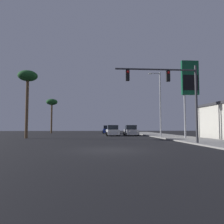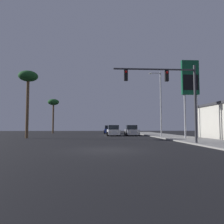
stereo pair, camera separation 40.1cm
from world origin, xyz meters
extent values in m
plane|color=black|center=(0.00, 0.00, 0.00)|extent=(120.00, 120.00, 0.00)
cube|color=gray|center=(9.50, 10.00, 0.06)|extent=(5.00, 60.00, 0.12)
cube|color=silver|center=(1.76, 20.82, 0.58)|extent=(1.86, 4.23, 0.80)
cube|color=black|center=(1.76, 20.97, 1.33)|extent=(1.63, 2.02, 0.70)
cylinder|color=black|center=(0.86, 19.52, 0.32)|extent=(0.24, 0.64, 0.64)
cylinder|color=black|center=(2.66, 19.52, 0.32)|extent=(0.24, 0.64, 0.64)
cylinder|color=black|center=(0.86, 22.12, 0.32)|extent=(0.24, 0.64, 0.64)
cylinder|color=black|center=(2.66, 22.12, 0.32)|extent=(0.24, 0.64, 0.64)
sphere|color=#F2EACC|center=(1.20, 18.70, 0.63)|extent=(0.18, 0.18, 0.18)
sphere|color=#F2EACC|center=(2.32, 18.70, 0.63)|extent=(0.18, 0.18, 0.18)
cube|color=#B7B7BC|center=(4.68, 20.86, 0.58)|extent=(1.88, 4.24, 0.80)
cube|color=black|center=(4.68, 21.01, 1.33)|extent=(1.64, 2.03, 0.70)
cylinder|color=black|center=(3.78, 19.56, 0.32)|extent=(0.24, 0.64, 0.64)
cylinder|color=black|center=(5.58, 19.56, 0.32)|extent=(0.24, 0.64, 0.64)
cylinder|color=black|center=(3.78, 22.16, 0.32)|extent=(0.24, 0.64, 0.64)
cylinder|color=black|center=(5.58, 22.16, 0.32)|extent=(0.24, 0.64, 0.64)
sphere|color=#F2EACC|center=(4.12, 18.74, 0.63)|extent=(0.18, 0.18, 0.18)
sphere|color=#F2EACC|center=(5.24, 18.74, 0.63)|extent=(0.18, 0.18, 0.18)
cube|color=navy|center=(1.57, 32.34, 0.58)|extent=(1.89, 4.24, 0.80)
cube|color=black|center=(1.57, 32.49, 1.33)|extent=(1.65, 2.04, 0.70)
cylinder|color=black|center=(0.67, 31.04, 0.32)|extent=(0.24, 0.64, 0.64)
cylinder|color=black|center=(2.47, 31.04, 0.32)|extent=(0.24, 0.64, 0.64)
cylinder|color=black|center=(0.67, 33.65, 0.32)|extent=(0.24, 0.64, 0.64)
cylinder|color=black|center=(2.47, 33.65, 0.32)|extent=(0.24, 0.64, 0.64)
sphere|color=#F2EACC|center=(1.01, 30.22, 0.63)|extent=(0.18, 0.18, 0.18)
sphere|color=#F2EACC|center=(2.13, 30.22, 0.63)|extent=(0.18, 0.18, 0.18)
cylinder|color=#38383D|center=(7.46, 3.93, 3.37)|extent=(0.20, 0.20, 6.50)
cylinder|color=#38383D|center=(4.04, 3.93, 6.22)|extent=(6.84, 0.14, 0.14)
cube|color=black|center=(5.07, 3.93, 5.67)|extent=(0.30, 0.24, 0.90)
sphere|color=red|center=(5.07, 3.79, 5.94)|extent=(0.20, 0.20, 0.20)
cube|color=black|center=(1.65, 3.93, 5.67)|extent=(0.30, 0.24, 0.90)
sphere|color=red|center=(1.65, 3.79, 5.94)|extent=(0.20, 0.20, 0.20)
cylinder|color=#99999E|center=(8.10, 16.15, 4.62)|extent=(0.18, 0.18, 9.00)
cylinder|color=#99999E|center=(7.40, 16.15, 8.97)|extent=(1.40, 0.10, 0.10)
ellipsoid|color=silver|center=(6.70, 16.15, 8.92)|extent=(0.50, 0.24, 0.20)
cylinder|color=#99999E|center=(9.28, 10.63, 2.62)|extent=(0.20, 0.20, 5.00)
cylinder|color=#99999E|center=(10.68, 10.63, 2.62)|extent=(0.20, 0.20, 5.00)
cube|color=#0F4C2D|center=(9.98, 10.63, 7.12)|extent=(2.00, 0.40, 4.00)
cube|color=black|center=(9.98, 10.42, 6.52)|extent=(1.80, 0.03, 1.80)
cylinder|color=brown|center=(-9.46, 14.00, 3.66)|extent=(0.36, 0.36, 7.32)
ellipsoid|color=#1E5123|center=(-9.46, 14.00, 7.80)|extent=(2.40, 2.40, 1.32)
cylinder|color=brown|center=(-10.37, 34.00, 3.14)|extent=(0.36, 0.36, 6.27)
ellipsoid|color=#1E5123|center=(-10.37, 34.00, 6.75)|extent=(2.40, 2.40, 1.32)
camera|label=1|loc=(-1.00, -13.67, 1.46)|focal=35.00mm
camera|label=2|loc=(-0.60, -13.70, 1.46)|focal=35.00mm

